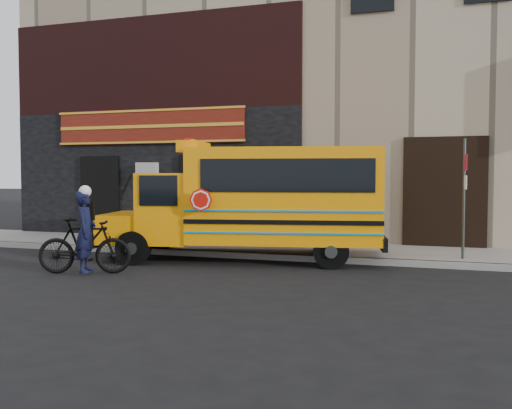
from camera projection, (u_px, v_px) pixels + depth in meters
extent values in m
plane|color=black|center=(239.00, 278.00, 11.67)|extent=(120.00, 120.00, 0.00)
cube|color=gray|center=(274.00, 257.00, 14.14)|extent=(40.00, 0.20, 0.15)
cube|color=gray|center=(290.00, 249.00, 15.56)|extent=(40.00, 3.00, 0.15)
cube|color=tan|center=(334.00, 67.00, 21.32)|extent=(20.00, 10.00, 12.00)
cube|color=black|center=(151.00, 174.00, 18.38)|extent=(10.00, 0.30, 4.00)
cube|color=black|center=(150.00, 64.00, 18.20)|extent=(10.00, 0.28, 3.00)
cube|color=#59150C|center=(148.00, 126.00, 18.14)|extent=(6.50, 0.12, 1.10)
cube|color=black|center=(101.00, 196.00, 18.83)|extent=(1.30, 0.10, 2.50)
cube|color=black|center=(201.00, 198.00, 17.72)|extent=(1.30, 0.10, 2.50)
cylinder|color=black|center=(133.00, 248.00, 13.34)|extent=(0.84, 0.43, 0.80)
cylinder|color=black|center=(157.00, 239.00, 15.23)|extent=(0.84, 0.43, 0.80)
cylinder|color=black|center=(331.00, 251.00, 12.79)|extent=(0.84, 0.43, 0.80)
cylinder|color=black|center=(330.00, 241.00, 14.67)|extent=(0.84, 0.43, 0.80)
cube|color=orange|center=(128.00, 227.00, 14.32)|extent=(1.37, 2.16, 0.70)
cube|color=black|center=(108.00, 237.00, 14.40)|extent=(0.51, 2.03, 0.35)
cube|color=orange|center=(171.00, 207.00, 14.16)|extent=(1.58, 2.29, 1.70)
cube|color=black|center=(148.00, 191.00, 14.21)|extent=(0.41, 1.78, 0.90)
cube|color=orange|center=(285.00, 195.00, 13.80)|extent=(4.84, 3.03, 2.25)
cube|color=black|center=(381.00, 240.00, 13.58)|extent=(0.54, 2.18, 0.30)
cube|color=black|center=(286.00, 175.00, 12.66)|extent=(3.83, 0.79, 0.75)
cube|color=orange|center=(194.00, 148.00, 14.01)|extent=(0.80, 1.67, 0.28)
cylinder|color=red|center=(201.00, 200.00, 12.73)|extent=(0.52, 0.13, 0.52)
cylinder|color=#373E3A|center=(464.00, 202.00, 13.26)|extent=(0.06, 0.06, 2.95)
cube|color=#AF142A|center=(465.00, 162.00, 13.13)|extent=(0.08, 0.26, 0.37)
cube|color=white|center=(465.00, 182.00, 13.15)|extent=(0.08, 0.26, 0.32)
imported|color=black|center=(85.00, 246.00, 12.15)|extent=(2.06, 1.17, 1.19)
imported|color=black|center=(86.00, 234.00, 12.08)|extent=(0.61, 0.74, 1.73)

